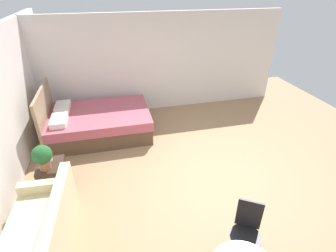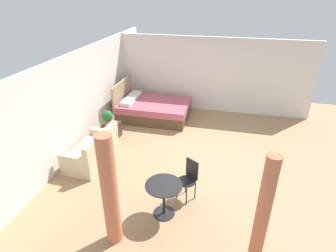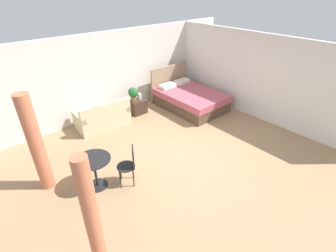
# 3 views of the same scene
# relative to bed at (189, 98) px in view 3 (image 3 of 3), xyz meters

# --- Properties ---
(ground_plane) EXTENTS (9.36, 9.51, 0.02)m
(ground_plane) POSITION_rel_bed_xyz_m (-2.05, -1.82, -0.32)
(ground_plane) COLOR #9E7A56
(wall_back) EXTENTS (9.36, 0.12, 2.53)m
(wall_back) POSITION_rel_bed_xyz_m (-2.05, 1.43, 0.95)
(wall_back) COLOR silver
(wall_back) RESTS_ON ground
(wall_right) EXTENTS (0.12, 6.51, 2.53)m
(wall_right) POSITION_rel_bed_xyz_m (1.13, -1.82, 0.95)
(wall_right) COLOR silver
(wall_right) RESTS_ON ground
(bed) EXTENTS (1.60, 2.28, 1.21)m
(bed) POSITION_rel_bed_xyz_m (0.00, 0.00, 0.00)
(bed) COLOR brown
(bed) RESTS_ON ground
(couch) EXTENTS (1.54, 0.89, 0.84)m
(couch) POSITION_rel_bed_xyz_m (-2.86, 0.74, -0.03)
(couch) COLOR beige
(couch) RESTS_ON ground
(nightstand) EXTENTS (0.50, 0.42, 0.45)m
(nightstand) POSITION_rel_bed_xyz_m (-1.60, 0.78, -0.09)
(nightstand) COLOR #38281E
(nightstand) RESTS_ON ground
(potted_plant) EXTENTS (0.32, 0.32, 0.45)m
(potted_plant) POSITION_rel_bed_xyz_m (-1.70, 0.83, 0.39)
(potted_plant) COLOR #935B3D
(potted_plant) RESTS_ON nightstand
(vase) EXTENTS (0.12, 0.12, 0.19)m
(vase) POSITION_rel_bed_xyz_m (-1.48, 0.81, 0.23)
(vase) COLOR silver
(vase) RESTS_ON nightstand
(balcony_table) EXTENTS (0.71, 0.71, 0.71)m
(balcony_table) POSITION_rel_bed_xyz_m (-4.21, -1.44, 0.19)
(balcony_table) COLOR black
(balcony_table) RESTS_ON ground
(cafe_chair_near_window) EXTENTS (0.53, 0.53, 0.89)m
(cafe_chair_near_window) POSITION_rel_bed_xyz_m (-3.61, -1.82, 0.22)
(cafe_chair_near_window) COLOR black
(cafe_chair_near_window) RESTS_ON ground
(curtain_left) EXTENTS (0.21, 0.21, 2.10)m
(curtain_left) POSITION_rel_bed_xyz_m (-4.98, -3.09, 0.74)
(curtain_left) COLOR #D1704C
(curtain_left) RESTS_ON ground
(curtain_right) EXTENTS (0.27, 0.27, 2.10)m
(curtain_right) POSITION_rel_bed_xyz_m (-4.98, -0.73, 0.74)
(curtain_right) COLOR #D1704C
(curtain_right) RESTS_ON ground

